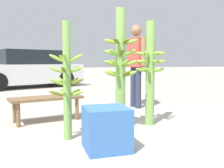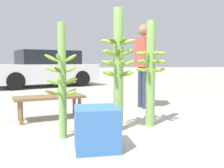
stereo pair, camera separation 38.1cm
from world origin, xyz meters
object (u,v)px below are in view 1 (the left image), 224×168
(produce_crate, at_px, (106,128))
(market_bench, at_px, (46,101))
(vendor_person, at_px, (136,59))
(parked_car, at_px, (27,69))
(banana_stalk_left, at_px, (67,80))
(banana_stalk_center, at_px, (121,67))
(banana_stalk_right, at_px, (150,71))

(produce_crate, bearing_deg, market_bench, 110.71)
(vendor_person, bearing_deg, produce_crate, 140.55)
(market_bench, relative_size, parked_car, 0.28)
(parked_car, distance_m, produce_crate, 7.63)
(banana_stalk_left, relative_size, produce_crate, 3.09)
(vendor_person, xyz_separation_m, market_bench, (-1.88, -0.76, -0.70))
(banana_stalk_center, relative_size, market_bench, 1.40)
(banana_stalk_center, relative_size, vendor_person, 0.98)
(banana_stalk_left, distance_m, market_bench, 1.17)
(vendor_person, xyz_separation_m, produce_crate, (-1.29, -2.32, -0.81))
(vendor_person, relative_size, parked_car, 0.39)
(market_bench, bearing_deg, banana_stalk_center, -54.61)
(banana_stalk_left, xyz_separation_m, banana_stalk_center, (0.77, 0.22, 0.15))
(banana_stalk_center, relative_size, banana_stalk_right, 1.08)
(banana_stalk_right, bearing_deg, vendor_person, 76.30)
(banana_stalk_left, relative_size, banana_stalk_right, 0.93)
(banana_stalk_left, height_order, parked_car, banana_stalk_left)
(banana_stalk_right, distance_m, market_bench, 1.74)
(banana_stalk_left, relative_size, parked_car, 0.33)
(banana_stalk_center, distance_m, banana_stalk_right, 0.56)
(banana_stalk_left, bearing_deg, parked_car, 95.84)
(produce_crate, bearing_deg, banana_stalk_center, 60.49)
(banana_stalk_center, relative_size, produce_crate, 3.61)
(banana_stalk_left, bearing_deg, vendor_person, 47.81)
(market_bench, height_order, parked_car, parked_car)
(banana_stalk_right, relative_size, produce_crate, 3.34)
(banana_stalk_right, distance_m, produce_crate, 1.41)
(banana_stalk_right, height_order, produce_crate, banana_stalk_right)
(parked_car, relative_size, produce_crate, 9.32)
(market_bench, distance_m, produce_crate, 1.67)
(banana_stalk_right, distance_m, parked_car, 6.97)
(market_bench, relative_size, produce_crate, 2.57)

